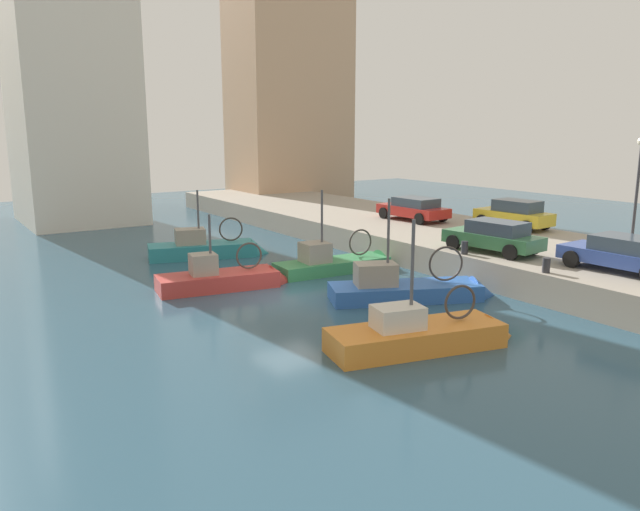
% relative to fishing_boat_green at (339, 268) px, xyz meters
% --- Properties ---
extents(water_surface, '(80.00, 80.00, 0.00)m').
position_rel_fishing_boat_green_xyz_m(water_surface, '(-4.20, -2.57, -0.12)').
color(water_surface, '#2D5166').
rests_on(water_surface, ground).
extents(quay_wall, '(9.00, 56.00, 1.20)m').
position_rel_fishing_boat_green_xyz_m(quay_wall, '(7.30, -2.57, 0.48)').
color(quay_wall, '#9E9384').
rests_on(quay_wall, ground).
extents(fishing_boat_green, '(6.19, 2.21, 4.47)m').
position_rel_fishing_boat_green_xyz_m(fishing_boat_green, '(0.00, 0.00, 0.00)').
color(fishing_boat_green, '#388951').
rests_on(fishing_boat_green, ground).
extents(fishing_boat_orange, '(6.27, 2.96, 4.65)m').
position_rel_fishing_boat_green_xyz_m(fishing_boat_orange, '(-3.67, -9.54, -0.03)').
color(fishing_boat_orange, orange).
rests_on(fishing_boat_orange, ground).
extents(fishing_boat_teal, '(6.23, 3.21, 4.13)m').
position_rel_fishing_boat_green_xyz_m(fishing_boat_teal, '(-3.67, 6.15, -0.01)').
color(fishing_boat_teal, teal).
rests_on(fishing_boat_teal, ground).
extents(fishing_boat_blue, '(6.57, 4.20, 4.65)m').
position_rel_fishing_boat_green_xyz_m(fishing_boat_blue, '(-0.39, -5.39, -0.00)').
color(fishing_boat_blue, '#2D60B7').
rests_on(fishing_boat_blue, ground).
extents(fishing_boat_red, '(5.77, 2.58, 3.79)m').
position_rel_fishing_boat_green_xyz_m(fishing_boat_red, '(-5.57, 0.10, -0.02)').
color(fishing_boat_red, '#BC3833').
rests_on(fishing_boat_red, ground).
extents(parked_car_blue, '(2.17, 4.38, 1.31)m').
position_rel_fishing_boat_green_xyz_m(parked_car_blue, '(5.66, -10.04, 1.76)').
color(parked_car_blue, '#334C9E').
rests_on(parked_car_blue, quay_wall).
extents(parked_car_yellow, '(2.09, 4.08, 1.49)m').
position_rel_fishing_boat_green_xyz_m(parked_car_yellow, '(10.30, -1.29, 1.83)').
color(parked_car_yellow, gold).
rests_on(parked_car_yellow, quay_wall).
extents(parked_car_red, '(2.18, 4.32, 1.30)m').
position_rel_fishing_boat_green_xyz_m(parked_car_red, '(7.84, 3.75, 1.76)').
color(parked_car_red, red).
rests_on(parked_car_red, quay_wall).
extents(parked_car_green, '(2.22, 4.31, 1.36)m').
position_rel_fishing_boat_green_xyz_m(parked_car_green, '(4.46, -4.97, 1.78)').
color(parked_car_green, '#387547').
rests_on(parked_car_green, quay_wall).
extents(mooring_bollard_south, '(0.28, 0.28, 0.55)m').
position_rel_fishing_boat_green_xyz_m(mooring_bollard_south, '(3.15, -8.57, 1.35)').
color(mooring_bollard_south, '#2D2D33').
rests_on(mooring_bollard_south, quay_wall).
extents(mooring_bollard_mid, '(0.28, 0.28, 0.55)m').
position_rel_fishing_boat_green_xyz_m(mooring_bollard_mid, '(3.15, -4.57, 1.35)').
color(mooring_bollard_mid, '#2D2D33').
rests_on(mooring_bollard_mid, quay_wall).
extents(quay_streetlamp, '(0.36, 0.36, 4.83)m').
position_rel_fishing_boat_green_xyz_m(quay_streetlamp, '(8.80, -8.51, 4.33)').
color(quay_streetlamp, '#38383D').
rests_on(quay_streetlamp, quay_wall).
extents(waterfront_building_west, '(7.48, 9.07, 21.87)m').
position_rel_fishing_boat_green_xyz_m(waterfront_building_west, '(-6.19, 22.13, 10.83)').
color(waterfront_building_west, silver).
rests_on(waterfront_building_west, ground).
extents(waterfront_building_central, '(9.66, 6.28, 19.39)m').
position_rel_fishing_boat_green_xyz_m(waterfront_building_central, '(11.44, 23.37, 9.59)').
color(waterfront_building_central, tan).
rests_on(waterfront_building_central, ground).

